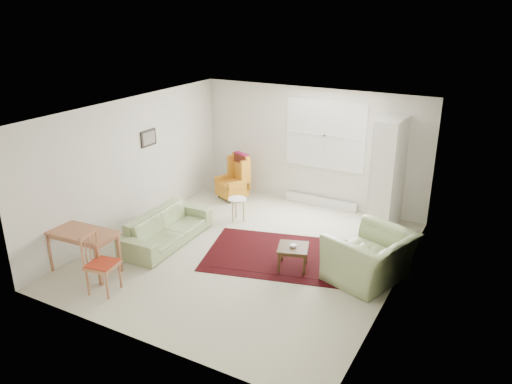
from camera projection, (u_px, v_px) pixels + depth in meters
The scene contains 10 objects.
room at pixel (254, 182), 8.42m from camera, with size 5.04×5.54×2.51m.
rug at pixel (284, 255), 8.61m from camera, with size 2.67×1.71×0.03m, color black, non-canonical shape.
sofa at pixel (167, 222), 8.99m from camera, with size 1.94×0.76×0.78m, color #93A66E.
armchair at pixel (370, 253), 7.72m from camera, with size 1.22×1.07×0.95m, color #93A66E.
wingback_chair at pixel (232, 177), 10.98m from camera, with size 0.58×0.61×1.01m, color orange, non-canonical shape.
coffee_table at pixel (293, 257), 8.16m from camera, with size 0.48×0.48×0.39m, color #3D2712, non-canonical shape.
stool at pixel (237, 209), 9.94m from camera, with size 0.36×0.36×0.48m, color white, non-canonical shape.
cabinet at pixel (388, 173), 9.47m from camera, with size 0.45×0.85×2.12m, color white, non-canonical shape.
desk at pixel (84, 252), 8.01m from camera, with size 1.12×0.56×0.71m, color #A86943, non-canonical shape.
desk_chair at pixel (102, 263), 7.40m from camera, with size 0.42×0.42×0.95m, color #A86943, non-canonical shape.
Camera 1 is at (3.84, -6.74, 4.09)m, focal length 35.00 mm.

